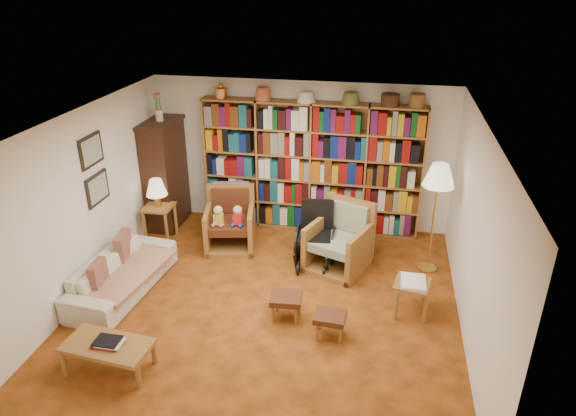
% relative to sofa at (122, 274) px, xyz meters
% --- Properties ---
extents(floor, '(5.00, 5.00, 0.00)m').
position_rel_sofa_xyz_m(floor, '(2.05, 0.12, -0.27)').
color(floor, '#B3541B').
rests_on(floor, ground).
extents(ceiling, '(5.00, 5.00, 0.00)m').
position_rel_sofa_xyz_m(ceiling, '(2.05, 0.12, 2.23)').
color(ceiling, white).
rests_on(ceiling, wall_back).
extents(wall_back, '(5.00, 0.00, 5.00)m').
position_rel_sofa_xyz_m(wall_back, '(2.05, 2.62, 0.98)').
color(wall_back, white).
rests_on(wall_back, floor).
extents(wall_front, '(5.00, 0.00, 5.00)m').
position_rel_sofa_xyz_m(wall_front, '(2.05, -2.38, 0.98)').
color(wall_front, white).
rests_on(wall_front, floor).
extents(wall_left, '(0.00, 5.00, 5.00)m').
position_rel_sofa_xyz_m(wall_left, '(-0.45, 0.12, 0.98)').
color(wall_left, white).
rests_on(wall_left, floor).
extents(wall_right, '(0.00, 5.00, 5.00)m').
position_rel_sofa_xyz_m(wall_right, '(4.55, 0.12, 0.98)').
color(wall_right, white).
rests_on(wall_right, floor).
extents(bookshelf, '(3.60, 0.30, 2.42)m').
position_rel_sofa_xyz_m(bookshelf, '(2.25, 2.45, 0.90)').
color(bookshelf, olive).
rests_on(bookshelf, floor).
extents(curio_cabinet, '(0.50, 0.95, 2.40)m').
position_rel_sofa_xyz_m(curio_cabinet, '(-0.20, 2.12, 0.68)').
color(curio_cabinet, '#371D0F').
rests_on(curio_cabinet, floor).
extents(framed_pictures, '(0.03, 0.52, 0.97)m').
position_rel_sofa_xyz_m(framed_pictures, '(-0.43, 0.42, 1.36)').
color(framed_pictures, black).
rests_on(framed_pictures, wall_left).
extents(sofa, '(1.90, 0.87, 0.54)m').
position_rel_sofa_xyz_m(sofa, '(0.00, 0.00, 0.00)').
color(sofa, beige).
rests_on(sofa, floor).
extents(sofa_throw, '(0.98, 1.56, 0.04)m').
position_rel_sofa_xyz_m(sofa_throw, '(0.05, 0.00, 0.03)').
color(sofa_throw, beige).
rests_on(sofa_throw, sofa).
extents(cushion_left, '(0.19, 0.42, 0.41)m').
position_rel_sofa_xyz_m(cushion_left, '(-0.13, 0.35, 0.18)').
color(cushion_left, maroon).
rests_on(cushion_left, sofa).
extents(cushion_right, '(0.14, 0.36, 0.35)m').
position_rel_sofa_xyz_m(cushion_right, '(-0.13, -0.35, 0.18)').
color(cushion_right, maroon).
rests_on(cushion_right, sofa).
extents(side_table_lamp, '(0.45, 0.45, 0.62)m').
position_rel_sofa_xyz_m(side_table_lamp, '(-0.10, 1.52, 0.20)').
color(side_table_lamp, olive).
rests_on(side_table_lamp, floor).
extents(table_lamp, '(0.34, 0.34, 0.46)m').
position_rel_sofa_xyz_m(table_lamp, '(-0.10, 1.52, 0.66)').
color(table_lamp, gold).
rests_on(table_lamp, side_table_lamp).
extents(armchair_leather, '(0.93, 0.95, 0.98)m').
position_rel_sofa_xyz_m(armchair_leather, '(1.10, 1.61, 0.13)').
color(armchair_leather, olive).
rests_on(armchair_leather, floor).
extents(armchair_sage, '(1.11, 1.10, 1.01)m').
position_rel_sofa_xyz_m(armchair_sage, '(2.87, 1.29, 0.11)').
color(armchair_sage, olive).
rests_on(armchair_sage, floor).
extents(wheelchair, '(0.57, 0.79, 0.99)m').
position_rel_sofa_xyz_m(wheelchair, '(2.51, 1.29, 0.18)').
color(wheelchair, black).
rests_on(wheelchair, floor).
extents(floor_lamp, '(0.44, 0.44, 1.68)m').
position_rel_sofa_xyz_m(floor_lamp, '(4.20, 1.42, 1.18)').
color(floor_lamp, gold).
rests_on(floor_lamp, floor).
extents(side_table_papers, '(0.51, 0.51, 0.50)m').
position_rel_sofa_xyz_m(side_table_papers, '(3.91, 0.25, 0.12)').
color(side_table_papers, olive).
rests_on(side_table_papers, floor).
extents(footstool_a, '(0.42, 0.37, 0.34)m').
position_rel_sofa_xyz_m(footstool_a, '(2.35, -0.17, 0.01)').
color(footstool_a, '#532716').
rests_on(footstool_a, floor).
extents(footstool_b, '(0.39, 0.34, 0.32)m').
position_rel_sofa_xyz_m(footstool_b, '(2.94, -0.42, -0.01)').
color(footstool_b, '#532716').
rests_on(footstool_b, floor).
extents(coffee_table, '(1.01, 0.57, 0.41)m').
position_rel_sofa_xyz_m(coffee_table, '(0.60, -1.47, 0.05)').
color(coffee_table, olive).
rests_on(coffee_table, floor).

